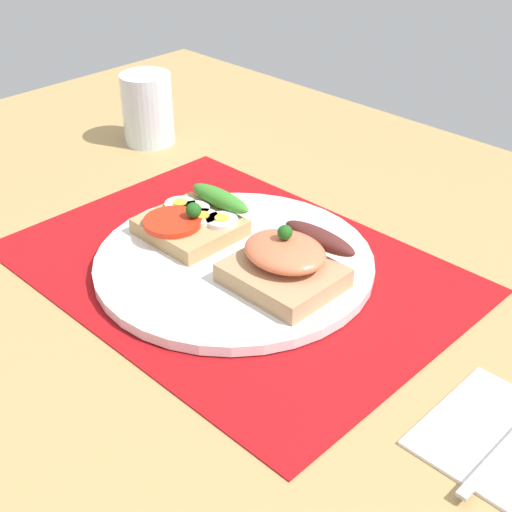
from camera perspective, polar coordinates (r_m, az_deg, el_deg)
ground_plane at (r=71.90cm, az=-1.71°, el=-2.09°), size 120.00×90.00×3.20cm
placemat at (r=70.92cm, az=-1.73°, el=-0.92°), size 43.12×31.37×0.30cm
plate at (r=70.55cm, az=-1.74°, el=-0.47°), size 27.37×27.37×1.04cm
sandwich_egg_tomato at (r=73.95cm, az=-5.08°, el=2.78°), size 9.26×10.10×3.83cm
sandwich_salmon at (r=66.18cm, az=2.66°, el=-0.39°), size 9.85×9.88×5.46cm
napkin at (r=56.22cm, az=19.37°, el=-13.65°), size 11.25×11.24×0.60cm
drinking_glass at (r=97.91cm, az=-8.59°, el=11.47°), size 6.69×6.69×9.31cm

